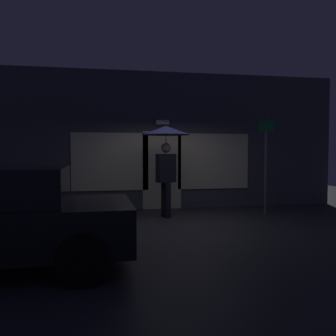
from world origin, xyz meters
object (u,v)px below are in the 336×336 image
object	(u,v)px
person_with_umbrella	(166,144)
sidewalk_bollard	(116,205)
sidewalk_bollard_2	(84,208)
street_sign_post	(266,159)

from	to	relation	value
person_with_umbrella	sidewalk_bollard	bearing A→B (deg)	-44.45
sidewalk_bollard_2	person_with_umbrella	bearing A→B (deg)	-4.44
sidewalk_bollard	sidewalk_bollard_2	size ratio (longest dim) A/B	0.92
person_with_umbrella	sidewalk_bollard	distance (m)	2.08
person_with_umbrella	street_sign_post	size ratio (longest dim) A/B	0.89
street_sign_post	sidewalk_bollard	xyz separation A→B (m)	(-3.83, 0.62, -1.19)
person_with_umbrella	sidewalk_bollard_2	world-z (taller)	person_with_umbrella
street_sign_post	sidewalk_bollard_2	xyz separation A→B (m)	(-4.62, 0.18, -1.16)
street_sign_post	sidewalk_bollard_2	bearing A→B (deg)	177.77
person_with_umbrella	sidewalk_bollard_2	bearing A→B (deg)	-22.68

